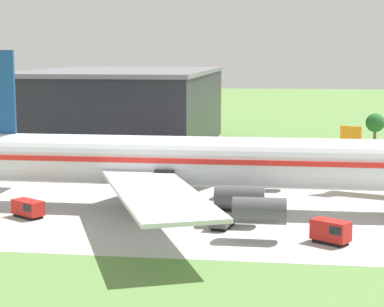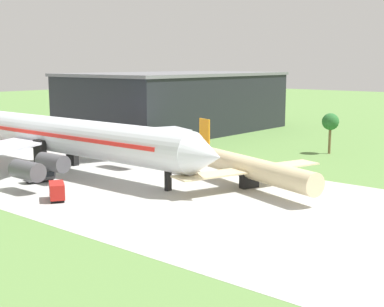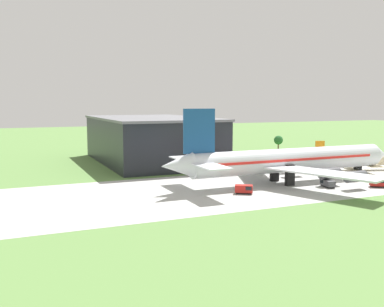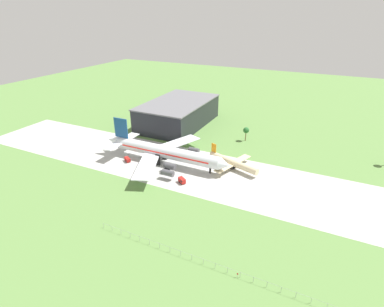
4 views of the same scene
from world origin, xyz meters
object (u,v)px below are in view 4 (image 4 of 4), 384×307
(fuel_truck, at_px, (166,170))
(catering_van, at_px, (127,160))
(jet_airliner, at_px, (164,152))
(regional_aircraft, at_px, (233,163))
(no_stopping_sign, at_px, (237,275))
(terminal_building, at_px, (178,113))
(baggage_tug, at_px, (182,180))

(fuel_truck, distance_m, catering_van, 24.14)
(jet_airliner, xyz_separation_m, fuel_truck, (6.26, -8.91, -5.17))
(jet_airliner, height_order, regional_aircraft, jet_airliner)
(jet_airliner, bearing_deg, catering_van, -156.83)
(no_stopping_sign, height_order, terminal_building, terminal_building)
(terminal_building, bearing_deg, fuel_truck, -66.89)
(jet_airliner, relative_size, no_stopping_sign, 43.17)
(no_stopping_sign, xyz_separation_m, terminal_building, (-79.42, 110.63, 7.22))
(regional_aircraft, bearing_deg, fuel_truck, -146.92)
(regional_aircraft, xyz_separation_m, baggage_tug, (-16.26, -23.99, -1.82))
(no_stopping_sign, bearing_deg, baggage_tug, 134.34)
(terminal_building, bearing_deg, jet_airliner, -69.08)
(baggage_tug, bearing_deg, terminal_building, 119.48)
(baggage_tug, distance_m, fuel_truck, 13.25)
(regional_aircraft, xyz_separation_m, catering_van, (-52.39, -17.15, -2.01))
(catering_van, bearing_deg, no_stopping_sign, -32.12)
(regional_aircraft, bearing_deg, terminal_building, 140.62)
(jet_airliner, height_order, fuel_truck, jet_airliner)
(catering_van, height_order, terminal_building, terminal_building)
(fuel_truck, relative_size, terminal_building, 0.08)
(catering_van, distance_m, terminal_building, 63.30)
(catering_van, xyz_separation_m, terminal_building, (-3.24, 62.81, 7.09))
(jet_airliner, relative_size, catering_van, 15.60)
(regional_aircraft, relative_size, baggage_tug, 6.34)
(jet_airliner, relative_size, baggage_tug, 16.30)
(baggage_tug, xyz_separation_m, fuel_truck, (-12.02, 5.57, -0.35))
(terminal_building, bearing_deg, catering_van, -87.05)
(baggage_tug, bearing_deg, no_stopping_sign, -45.66)
(baggage_tug, relative_size, terminal_building, 0.07)
(fuel_truck, xyz_separation_m, catering_van, (-24.11, 1.27, 0.16))
(catering_van, relative_size, terminal_building, 0.08)
(regional_aircraft, height_order, baggage_tug, regional_aircraft)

